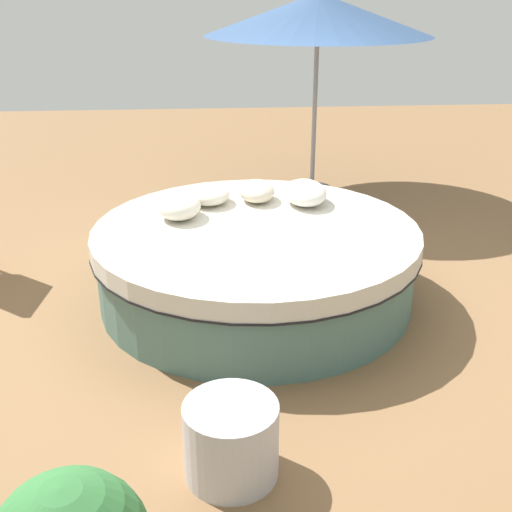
# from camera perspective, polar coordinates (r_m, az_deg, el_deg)

# --- Properties ---
(ground_plane) EXTENTS (16.00, 16.00, 0.00)m
(ground_plane) POSITION_cam_1_polar(r_m,az_deg,el_deg) (4.95, -0.00, -3.77)
(ground_plane) COLOR olive
(round_bed) EXTENTS (2.44, 2.44, 0.59)m
(round_bed) POSITION_cam_1_polar(r_m,az_deg,el_deg) (4.82, -0.00, -0.57)
(round_bed) COLOR #4C726B
(round_bed) RESTS_ON ground_plane
(throw_pillow_0) EXTENTS (0.49, 0.35, 0.18)m
(throw_pillow_0) POSITION_cam_1_polar(r_m,az_deg,el_deg) (5.21, 4.44, 5.72)
(throw_pillow_0) COLOR white
(throw_pillow_0) RESTS_ON round_bed
(throw_pillow_1) EXTENTS (0.41, 0.29, 0.17)m
(throw_pillow_1) POSITION_cam_1_polar(r_m,az_deg,el_deg) (5.26, 0.06, 5.87)
(throw_pillow_1) COLOR beige
(throw_pillow_1) RESTS_ON round_bed
(throw_pillow_2) EXTENTS (0.41, 0.35, 0.16)m
(throw_pillow_2) POSITION_cam_1_polar(r_m,az_deg,el_deg) (5.21, -4.28, 5.58)
(throw_pillow_2) COLOR silver
(throw_pillow_2) RESTS_ON round_bed
(throw_pillow_3) EXTENTS (0.42, 0.33, 0.19)m
(throw_pillow_3) POSITION_cam_1_polar(r_m,az_deg,el_deg) (4.90, -6.94, 4.48)
(throw_pillow_3) COLOR silver
(throw_pillow_3) RESTS_ON round_bed
(patio_umbrella) EXTENTS (2.41, 2.41, 2.16)m
(patio_umbrella) POSITION_cam_1_polar(r_m,az_deg,el_deg) (7.06, 5.61, 20.73)
(patio_umbrella) COLOR #262628
(patio_umbrella) RESTS_ON ground_plane
(side_table) EXTENTS (0.47, 0.47, 0.40)m
(side_table) POSITION_cam_1_polar(r_m,az_deg,el_deg) (3.24, -2.25, -16.21)
(side_table) COLOR #B7B7BC
(side_table) RESTS_ON ground_plane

